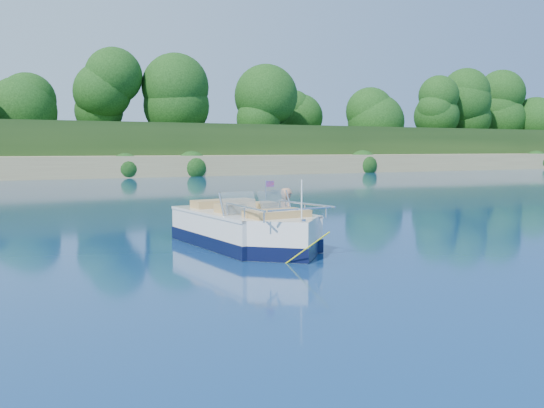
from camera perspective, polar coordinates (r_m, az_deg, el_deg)
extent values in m
plane|color=#091C45|center=(11.31, 20.12, -5.38)|extent=(160.00, 160.00, 0.00)
cube|color=#A0895D|center=(46.29, -16.87, 3.13)|extent=(170.00, 8.00, 2.00)
cube|color=#173314|center=(73.00, -20.66, 4.10)|extent=(170.00, 56.00, 6.00)
cylinder|color=black|center=(50.22, -17.77, 6.45)|extent=(0.44, 0.44, 3.60)
sphere|color=black|center=(50.42, -17.88, 10.34)|extent=(5.94, 5.94, 5.94)
cylinder|color=black|center=(55.27, 3.64, 6.04)|extent=(0.44, 0.44, 2.60)
sphere|color=black|center=(55.36, 3.66, 8.59)|extent=(4.29, 4.29, 4.29)
cylinder|color=black|center=(74.59, 21.95, 5.61)|extent=(0.44, 0.44, 3.00)
sphere|color=black|center=(74.68, 22.02, 7.80)|extent=(4.95, 4.95, 4.95)
cube|color=white|center=(12.72, -2.86, -2.69)|extent=(1.99, 3.44, 0.92)
cube|color=white|center=(11.37, 0.91, -3.63)|extent=(1.76, 1.76, 0.92)
cube|color=black|center=(12.74, -2.86, -3.26)|extent=(2.02, 3.48, 0.26)
cube|color=black|center=(11.39, 0.91, -4.27)|extent=(1.79, 1.79, 0.26)
cube|color=tan|center=(12.92, -3.42, -1.41)|extent=(1.57, 2.42, 0.09)
cube|color=white|center=(12.67, -2.87, -0.74)|extent=(2.02, 3.45, 0.05)
cube|color=black|center=(14.33, -6.31, -1.66)|extent=(0.50, 0.34, 0.79)
cube|color=#8C9EA5|center=(11.92, -3.15, 0.12)|extent=(0.70, 0.28, 0.43)
cube|color=#8C9EA5|center=(12.30, 0.11, 0.29)|extent=(0.72, 0.37, 0.43)
cube|color=tan|center=(12.29, -4.01, -0.80)|extent=(0.52, 0.52, 0.35)
cube|color=tan|center=(12.67, -0.82, -0.61)|extent=(0.52, 0.52, 0.35)
cube|color=tan|center=(13.44, -4.64, -0.29)|extent=(1.40, 0.58, 0.33)
cube|color=tan|center=(11.45, 0.47, -1.32)|extent=(1.21, 0.74, 0.30)
cylinder|color=white|center=(10.71, 2.81, 0.32)|extent=(0.03, 0.03, 0.75)
cube|color=red|center=(12.24, -0.21, 1.91)|extent=(0.19, 0.03, 0.12)
cube|color=silver|center=(10.71, 2.93, -1.55)|extent=(0.09, 0.06, 0.04)
cylinder|color=yellow|center=(10.45, 3.27, -4.21)|extent=(0.41, 0.88, 0.67)
torus|color=#FFEC02|center=(14.28, 1.40, -2.55)|extent=(1.63, 1.63, 0.35)
torus|color=red|center=(14.27, 1.40, -2.48)|extent=(1.35, 1.35, 0.12)
imported|color=tan|center=(14.16, 1.24, -2.97)|extent=(0.40, 0.81, 1.55)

